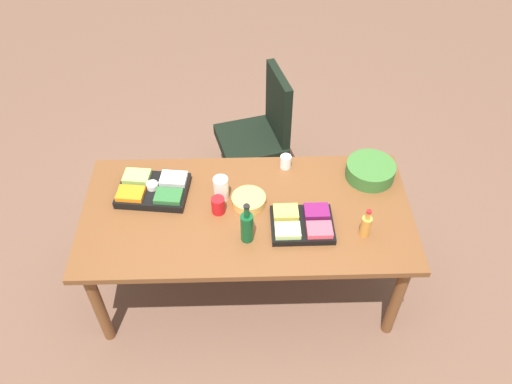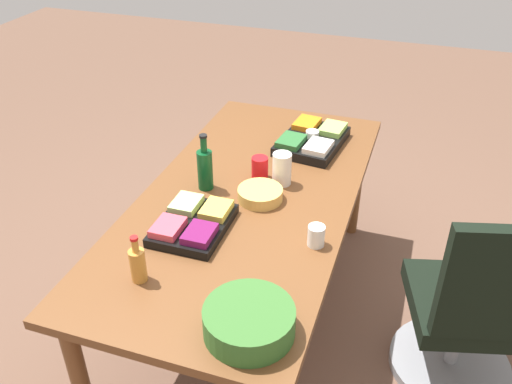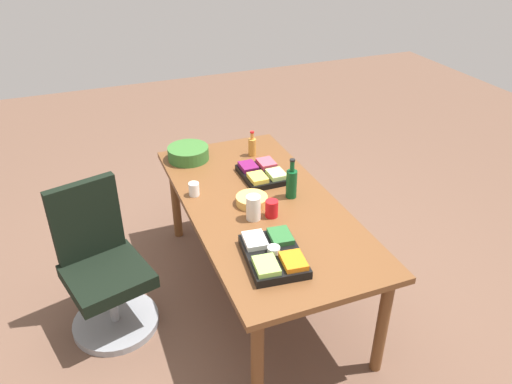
# 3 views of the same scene
# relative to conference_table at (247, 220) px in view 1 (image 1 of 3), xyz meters

# --- Properties ---
(ground_plane) EXTENTS (10.00, 10.00, 0.00)m
(ground_plane) POSITION_rel_conference_table_xyz_m (0.00, 0.00, -0.67)
(ground_plane) COLOR brown
(conference_table) EXTENTS (1.97, 0.95, 0.75)m
(conference_table) POSITION_rel_conference_table_xyz_m (0.00, 0.00, 0.00)
(conference_table) COLOR brown
(conference_table) RESTS_ON ground
(office_chair) EXTENTS (0.59, 0.59, 0.99)m
(office_chair) POSITION_rel_conference_table_xyz_m (0.10, 1.04, -0.29)
(office_chair) COLOR gray
(office_chair) RESTS_ON ground
(red_solo_cup) EXTENTS (0.09, 0.09, 0.11)m
(red_solo_cup) POSITION_rel_conference_table_xyz_m (-0.17, 0.00, 0.13)
(red_solo_cup) COLOR red
(red_solo_cup) RESTS_ON conference_table
(fruit_platter) EXTENTS (0.36, 0.28, 0.07)m
(fruit_platter) POSITION_rel_conference_table_xyz_m (0.32, -0.14, 0.11)
(fruit_platter) COLOR black
(fruit_platter) RESTS_ON conference_table
(veggie_tray) EXTENTS (0.45, 0.35, 0.09)m
(veggie_tray) POSITION_rel_conference_table_xyz_m (-0.57, 0.16, 0.11)
(veggie_tray) COLOR black
(veggie_tray) RESTS_ON conference_table
(salad_bowl) EXTENTS (0.36, 0.36, 0.10)m
(salad_bowl) POSITION_rel_conference_table_xyz_m (0.79, 0.28, 0.13)
(salad_bowl) COLOR #35692B
(salad_bowl) RESTS_ON conference_table
(chip_bowl) EXTENTS (0.26, 0.26, 0.06)m
(chip_bowl) POSITION_rel_conference_table_xyz_m (0.01, 0.06, 0.11)
(chip_bowl) COLOR #E0AD54
(chip_bowl) RESTS_ON conference_table
(dressing_bottle) EXTENTS (0.06, 0.06, 0.20)m
(dressing_bottle) POSITION_rel_conference_table_xyz_m (0.67, -0.20, 0.15)
(dressing_bottle) COLOR #C88334
(dressing_bottle) RESTS_ON conference_table
(wine_bottle) EXTENTS (0.09, 0.09, 0.28)m
(wine_bottle) POSITION_rel_conference_table_xyz_m (-0.00, -0.21, 0.19)
(wine_bottle) COLOR #0E4922
(wine_bottle) RESTS_ON conference_table
(paper_cup) EXTENTS (0.09, 0.09, 0.09)m
(paper_cup) POSITION_rel_conference_table_xyz_m (0.26, 0.38, 0.12)
(paper_cup) COLOR white
(paper_cup) RESTS_ON conference_table
(mayo_jar) EXTENTS (0.10, 0.10, 0.16)m
(mayo_jar) POSITION_rel_conference_table_xyz_m (-0.15, 0.11, 0.16)
(mayo_jar) COLOR white
(mayo_jar) RESTS_ON conference_table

